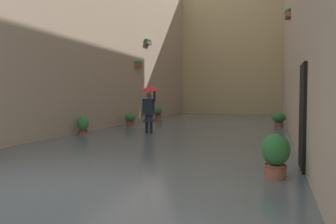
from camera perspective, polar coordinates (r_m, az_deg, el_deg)
ground_plane at (r=16.37m, az=5.48°, el=-2.77°), size 60.00×60.00×0.00m
flood_water at (r=16.36m, az=5.48°, el=-2.57°), size 8.53×28.30×0.12m
building_facade_right at (r=18.26m, az=-9.75°, el=14.50°), size 2.04×26.30×10.60m
building_facade_far at (r=28.40m, az=10.53°, el=9.53°), size 11.33×1.80×9.89m
person_wading at (r=13.28m, az=-3.09°, el=1.88°), size 0.92×0.92×2.02m
potted_plant_far_left at (r=17.12m, az=17.88°, el=-1.15°), size 0.63×0.63×0.76m
potted_plant_near_right at (r=13.34m, az=-13.89°, el=-2.20°), size 0.41×0.41×0.82m
potted_plant_far_right at (r=20.74m, az=-1.62°, el=-0.34°), size 0.44×0.44×0.87m
potted_plant_mid_right at (r=16.67m, az=-6.30°, el=-1.29°), size 0.53×0.53×0.71m
potted_plant_mid_left at (r=6.39m, az=17.40°, el=-7.05°), size 0.49×0.49×0.90m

